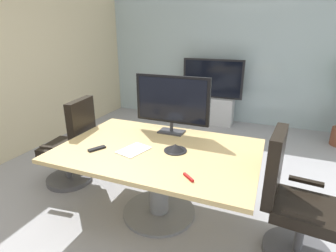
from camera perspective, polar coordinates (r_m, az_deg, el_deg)
ground_plane at (r=3.03m, az=-0.66°, el=-17.32°), size 7.75×7.75×0.00m
wall_back_glass_partition at (r=5.70m, az=12.96°, el=13.99°), size 5.30×0.10×2.61m
conference_table at (r=2.68m, az=-2.04°, el=-8.35°), size 1.90×1.27×0.74m
office_chair_left at (r=3.47m, az=-19.80°, el=-4.72°), size 0.62×0.60×1.09m
office_chair_right at (r=2.51m, az=24.93°, el=-15.39°), size 0.62×0.60×1.09m
tv_monitor at (r=2.90m, az=0.84°, el=5.33°), size 0.84×0.18×0.64m
wall_display_unit at (r=5.55m, az=9.26°, el=5.03°), size 1.20×0.36×1.31m
conference_phone at (r=2.54m, az=1.60°, el=-4.69°), size 0.22×0.22×0.07m
remote_control at (r=2.66m, az=-14.96°, el=-4.69°), size 0.12×0.17×0.02m
whiteboard_marker at (r=2.10m, az=4.39°, el=-10.88°), size 0.11×0.10×0.02m
paper_notepad at (r=2.58m, az=-7.33°, el=-5.10°), size 0.28×0.34×0.01m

